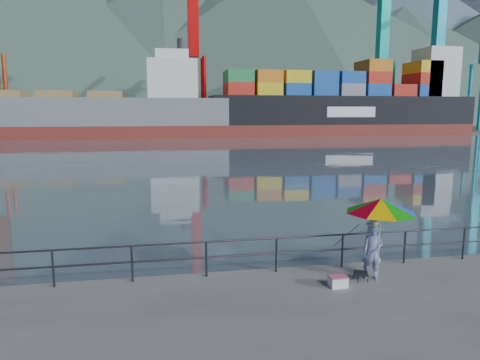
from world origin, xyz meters
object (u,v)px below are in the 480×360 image
fisherman (372,252)px  cooler_bag (338,282)px  bulk_carrier (86,114)px  container_ship (350,105)px  beach_umbrella (381,206)px

fisherman → cooler_bag: (-1.13, -0.38, -0.62)m
bulk_carrier → container_ship: bearing=0.3°
cooler_bag → container_ship: 81.27m
fisherman → container_ship: (32.65, 73.31, 5.13)m
cooler_bag → bulk_carrier: (-18.11, 73.40, 3.93)m
beach_umbrella → bulk_carrier: bearing=104.8°
fisherman → container_ship: size_ratio=0.03×
beach_umbrella → container_ship: size_ratio=0.04×
beach_umbrella → cooler_bag: (-1.19, -0.17, -1.96)m
fisherman → beach_umbrella: (0.06, -0.22, 1.34)m
cooler_bag → container_ship: (33.78, 73.70, 5.75)m
beach_umbrella → bulk_carrier: (-19.30, 73.23, 1.97)m
fisherman → cooler_bag: fisherman is taller
cooler_bag → container_ship: size_ratio=0.01×
fisherman → bulk_carrier: bearing=114.1°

